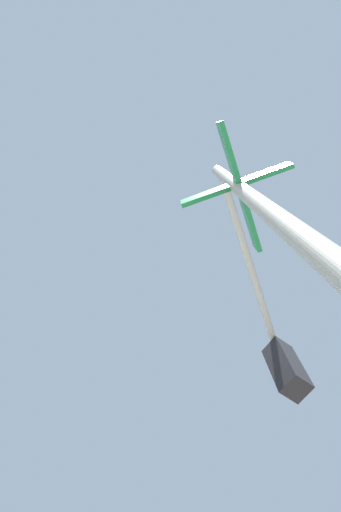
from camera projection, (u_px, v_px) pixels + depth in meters
traffic_signal_near at (282, 312)px, 3.06m from camera, size 2.61×1.95×6.16m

